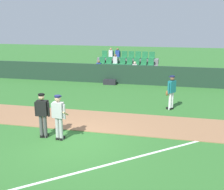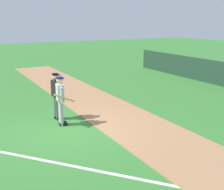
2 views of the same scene
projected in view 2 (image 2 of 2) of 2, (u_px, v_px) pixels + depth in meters
The scene contains 5 objects.
ground_plane at pixel (68, 129), 10.19m from camera, with size 80.00×80.00×0.00m, color #33702D.
infield_dirt_path at pixel (123, 119), 11.20m from camera, with size 28.00×2.61×0.03m, color #9E704C.
foul_line_chalk at pixel (91, 170), 7.41m from camera, with size 12.00×0.10×0.01m, color white.
batter_grey_jersey at pixel (60, 99), 10.32m from camera, with size 0.65×0.79×1.76m.
umpire_home_plate at pixel (57, 94), 10.96m from camera, with size 0.59×0.34×1.76m.
Camera 2 is at (9.14, -3.25, 3.66)m, focal length 47.41 mm.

